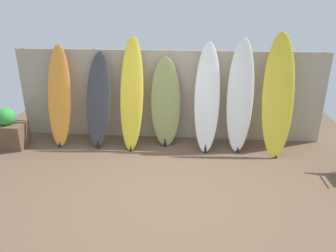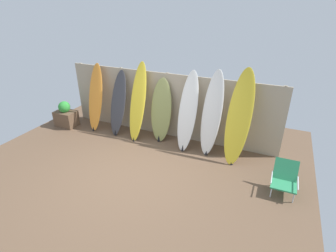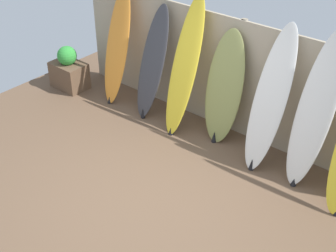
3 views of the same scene
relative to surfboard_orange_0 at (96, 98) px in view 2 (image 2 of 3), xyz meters
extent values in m
plane|color=brown|center=(2.09, -1.59, -0.95)|extent=(7.68, 7.68, 0.00)
cube|color=tan|center=(2.09, 0.41, -0.05)|extent=(6.08, 0.04, 1.80)
cylinder|color=gray|center=(-0.79, 0.45, -0.05)|extent=(0.10, 0.10, 1.80)
cylinder|color=gray|center=(0.65, 0.45, -0.05)|extent=(0.10, 0.10, 1.80)
cylinder|color=gray|center=(2.09, 0.45, -0.05)|extent=(0.10, 0.10, 1.80)
cylinder|color=gray|center=(3.53, 0.45, -0.05)|extent=(0.10, 0.10, 1.80)
cylinder|color=gray|center=(4.97, 0.45, -0.05)|extent=(0.10, 0.10, 1.80)
ellipsoid|color=orange|center=(0.00, 0.00, 0.01)|extent=(0.48, 0.63, 1.92)
cone|color=black|center=(0.00, -0.26, -0.88)|extent=(0.08, 0.08, 0.11)
ellipsoid|color=#38383D|center=(0.76, 0.02, -0.05)|extent=(0.55, 0.66, 1.80)
cone|color=black|center=(0.76, -0.24, -0.86)|extent=(0.08, 0.08, 0.16)
ellipsoid|color=yellow|center=(1.42, -0.01, 0.09)|extent=(0.45, 0.74, 2.08)
cone|color=black|center=(1.42, -0.32, -0.88)|extent=(0.08, 0.08, 0.12)
ellipsoid|color=olive|center=(2.06, 0.12, -0.09)|extent=(0.61, 0.48, 1.71)
cone|color=black|center=(2.06, -0.07, -0.85)|extent=(0.08, 0.08, 0.17)
ellipsoid|color=white|center=(2.84, 0.02, 0.05)|extent=(0.49, 0.72, 1.99)
cone|color=black|center=(2.84, -0.28, -0.85)|extent=(0.08, 0.08, 0.17)
ellipsoid|color=white|center=(3.45, 0.05, 0.09)|extent=(0.54, 0.68, 2.07)
cone|color=black|center=(3.45, -0.22, -0.89)|extent=(0.08, 0.08, 0.11)
ellipsoid|color=yellow|center=(4.12, -0.04, 0.14)|extent=(0.62, 0.86, 2.18)
cone|color=black|center=(4.12, -0.39, -0.88)|extent=(0.08, 0.08, 0.12)
cylinder|color=silver|center=(5.05, -1.21, -0.84)|extent=(0.02, 0.02, 0.22)
cylinder|color=silver|center=(5.46, -1.21, -0.84)|extent=(0.02, 0.02, 0.22)
cylinder|color=silver|center=(5.05, -0.83, -0.84)|extent=(0.02, 0.02, 0.22)
cylinder|color=silver|center=(5.46, -0.83, -0.84)|extent=(0.02, 0.02, 0.22)
cube|color=#2D8C59|center=(5.26, -1.02, -0.71)|extent=(0.48, 0.44, 0.03)
cube|color=#2D8C59|center=(5.26, -0.78, -0.53)|extent=(0.46, 0.25, 0.41)
cylinder|color=silver|center=(5.02, -1.02, -0.61)|extent=(0.02, 0.44, 0.02)
cylinder|color=silver|center=(5.50, -1.02, -0.61)|extent=(0.02, 0.44, 0.02)
cube|color=brown|center=(-0.97, -0.30, -0.71)|extent=(0.63, 0.44, 0.47)
sphere|color=green|center=(-0.97, -0.30, -0.33)|extent=(0.34, 0.34, 0.34)
camera|label=1|loc=(2.58, -5.88, 1.84)|focal=35.00mm
camera|label=2|loc=(4.84, -5.75, 2.58)|focal=28.00mm
camera|label=3|loc=(5.23, -4.97, 3.14)|focal=50.00mm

